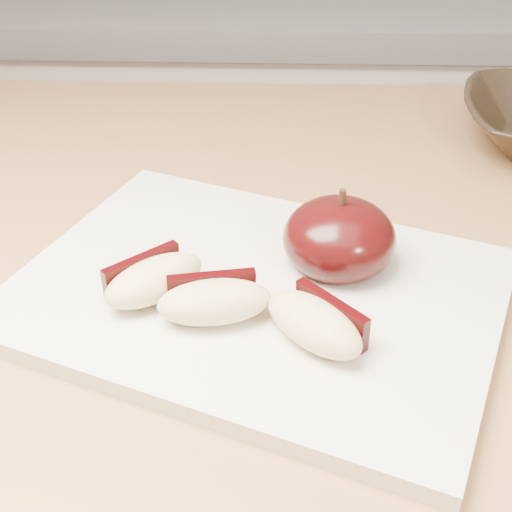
{
  "coord_description": "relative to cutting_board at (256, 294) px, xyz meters",
  "views": [
    {
      "loc": [
        -0.0,
        0.01,
        1.2
      ],
      "look_at": [
        -0.02,
        0.4,
        0.94
      ],
      "focal_mm": 50.0,
      "sensor_mm": 36.0,
      "label": 1
    }
  ],
  "objects": [
    {
      "name": "cutting_board",
      "position": [
        0.0,
        0.0,
        0.0
      ],
      "size": [
        0.39,
        0.34,
        0.01
      ],
      "primitive_type": "cube",
      "rotation": [
        0.0,
        0.0,
        -0.38
      ],
      "color": "silver",
      "rests_on": "island_counter"
    },
    {
      "name": "back_cabinet",
      "position": [
        0.02,
        0.8,
        -0.44
      ],
      "size": [
        2.4,
        0.62,
        0.94
      ],
      "color": "silver",
      "rests_on": "ground"
    },
    {
      "name": "apple_wedge_a",
      "position": [
        -0.07,
        -0.01,
        0.02
      ],
      "size": [
        0.08,
        0.08,
        0.03
      ],
      "rotation": [
        0.0,
        0.0,
        0.73
      ],
      "color": "#CEB783",
      "rests_on": "cutting_board"
    },
    {
      "name": "apple_wedge_c",
      "position": [
        0.04,
        -0.05,
        0.02
      ],
      "size": [
        0.08,
        0.08,
        0.03
      ],
      "rotation": [
        0.0,
        0.0,
        -0.82
      ],
      "color": "#CEB783",
      "rests_on": "cutting_board"
    },
    {
      "name": "apple_half",
      "position": [
        0.06,
        0.03,
        0.03
      ],
      "size": [
        0.08,
        0.08,
        0.07
      ],
      "rotation": [
        0.0,
        0.0,
        0.04
      ],
      "color": "black",
      "rests_on": "cutting_board"
    },
    {
      "name": "apple_wedge_b",
      "position": [
        -0.03,
        -0.03,
        0.02
      ],
      "size": [
        0.08,
        0.05,
        0.03
      ],
      "rotation": [
        0.0,
        0.0,
        0.19
      ],
      "color": "#CEB783",
      "rests_on": "cutting_board"
    }
  ]
}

